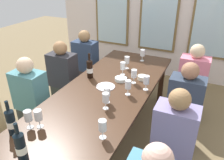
% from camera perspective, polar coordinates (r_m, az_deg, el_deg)
% --- Properties ---
extents(ground_plane, '(12.00, 12.00, 0.00)m').
position_cam_1_polar(ground_plane, '(3.00, -1.58, -15.08)').
color(ground_plane, olive).
extents(back_wall_with_windows, '(4.17, 0.10, 2.90)m').
position_cam_1_polar(back_wall_with_windows, '(4.41, 12.19, 19.18)').
color(back_wall_with_windows, silver).
rests_on(back_wall_with_windows, ground).
extents(dining_table, '(0.97, 2.61, 0.74)m').
position_cam_1_polar(dining_table, '(2.60, -1.76, -3.97)').
color(dining_table, '#412919').
rests_on(dining_table, ground).
extents(white_plate_0, '(0.22, 0.22, 0.01)m').
position_cam_1_polar(white_plate_0, '(2.64, -1.64, -1.68)').
color(white_plate_0, white).
rests_on(white_plate_0, dining_table).
extents(wine_bottle_0, '(0.08, 0.08, 0.32)m').
position_cam_1_polar(wine_bottle_0, '(2.83, -5.65, 2.92)').
color(wine_bottle_0, black).
rests_on(wine_bottle_0, dining_table).
extents(wine_bottle_1, '(0.08, 0.08, 0.33)m').
position_cam_1_polar(wine_bottle_1, '(1.78, -22.09, -15.35)').
color(wine_bottle_1, black).
rests_on(wine_bottle_1, dining_table).
extents(wine_bottle_2, '(0.08, 0.08, 0.32)m').
position_cam_1_polar(wine_bottle_2, '(2.07, -24.17, -9.56)').
color(wine_bottle_2, black).
rests_on(wine_bottle_2, dining_table).
extents(tasting_bowl_0, '(0.15, 0.15, 0.04)m').
position_cam_1_polar(tasting_bowl_0, '(2.78, 2.26, 0.25)').
color(tasting_bowl_0, white).
rests_on(tasting_bowl_0, dining_table).
extents(tasting_bowl_1, '(0.12, 0.12, 0.05)m').
position_cam_1_polar(tasting_bowl_1, '(2.83, 7.63, 0.62)').
color(tasting_bowl_1, white).
rests_on(tasting_bowl_1, dining_table).
extents(wine_glass_0, '(0.07, 0.07, 0.17)m').
position_cam_1_polar(wine_glass_0, '(2.08, -20.48, -8.56)').
color(wine_glass_0, white).
rests_on(wine_glass_0, dining_table).
extents(wine_glass_1, '(0.07, 0.07, 0.17)m').
position_cam_1_polar(wine_glass_1, '(2.06, -18.17, -8.52)').
color(wine_glass_1, white).
rests_on(wine_glass_1, dining_table).
extents(wine_glass_2, '(0.07, 0.07, 0.17)m').
position_cam_1_polar(wine_glass_2, '(2.89, 2.76, 3.53)').
color(wine_glass_2, white).
rests_on(wine_glass_2, dining_table).
extents(wine_glass_3, '(0.07, 0.07, 0.17)m').
position_cam_1_polar(wine_glass_3, '(1.85, -2.42, -11.50)').
color(wine_glass_3, white).
rests_on(wine_glass_3, dining_table).
extents(wine_glass_4, '(0.07, 0.07, 0.17)m').
position_cam_1_polar(wine_glass_4, '(3.08, 3.81, 5.01)').
color(wine_glass_4, white).
rests_on(wine_glass_4, dining_table).
extents(wine_glass_5, '(0.07, 0.07, 0.17)m').
position_cam_1_polar(wine_glass_5, '(2.20, -1.62, -4.67)').
color(wine_glass_5, white).
rests_on(wine_glass_5, dining_table).
extents(wine_glass_6, '(0.07, 0.07, 0.17)m').
position_cam_1_polar(wine_glass_6, '(2.30, -1.29, -3.09)').
color(wine_glass_6, white).
rests_on(wine_glass_6, dining_table).
extents(wine_glass_7, '(0.07, 0.07, 0.17)m').
position_cam_1_polar(wine_glass_7, '(2.56, 8.67, -0.13)').
color(wine_glass_7, white).
rests_on(wine_glass_7, dining_table).
extents(wine_glass_8, '(0.07, 0.07, 0.17)m').
position_cam_1_polar(wine_glass_8, '(2.44, 4.09, -1.21)').
color(wine_glass_8, white).
rests_on(wine_glass_8, dining_table).
extents(wine_glass_9, '(0.07, 0.07, 0.17)m').
position_cam_1_polar(wine_glass_9, '(3.36, 7.73, 6.70)').
color(wine_glass_9, white).
rests_on(wine_glass_9, dining_table).
extents(wine_glass_10, '(0.07, 0.07, 0.17)m').
position_cam_1_polar(wine_glass_10, '(2.69, 5.59, 1.57)').
color(wine_glass_10, white).
rests_on(wine_glass_10, dining_table).
extents(seated_person_2, '(0.38, 0.24, 1.11)m').
position_cam_1_polar(seated_person_2, '(2.92, -19.60, -5.35)').
color(seated_person_2, '#343A37').
rests_on(seated_person_2, ground).
extents(seated_person_3, '(0.38, 0.24, 1.11)m').
position_cam_1_polar(seated_person_3, '(2.26, 15.08, -15.31)').
color(seated_person_3, '#28373F').
rests_on(seated_person_3, ground).
extents(seated_person_4, '(0.38, 0.24, 1.11)m').
position_cam_1_polar(seated_person_4, '(3.80, -6.63, 3.84)').
color(seated_person_4, '#3A2F30').
rests_on(seated_person_4, ground).
extents(seated_person_5, '(0.38, 0.24, 1.11)m').
position_cam_1_polar(seated_person_5, '(3.34, 19.47, -1.06)').
color(seated_person_5, '#39363B').
rests_on(seated_person_5, ground).
extents(seated_person_6, '(0.38, 0.24, 1.11)m').
position_cam_1_polar(seated_person_6, '(3.34, -12.11, -0.05)').
color(seated_person_6, '#323631').
rests_on(seated_person_6, ground).
extents(seated_person_7, '(0.38, 0.24, 1.11)m').
position_cam_1_polar(seated_person_7, '(2.76, 17.66, -7.06)').
color(seated_person_7, '#332D3F').
rests_on(seated_person_7, ground).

